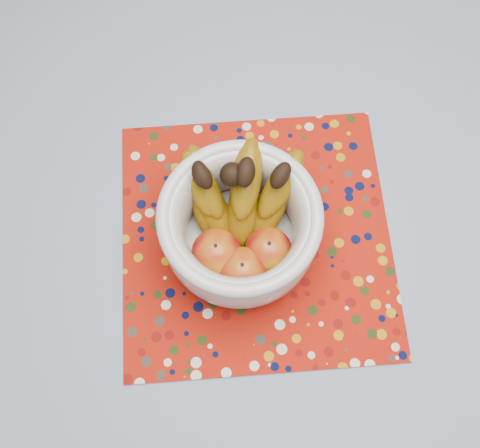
% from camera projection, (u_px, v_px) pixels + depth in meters
% --- Properties ---
extents(table, '(1.20, 1.20, 0.75)m').
position_uv_depth(table, '(304.00, 192.00, 0.99)').
color(table, brown).
rests_on(table, ground).
extents(tablecloth, '(1.32, 1.32, 0.01)m').
position_uv_depth(tablecloth, '(310.00, 172.00, 0.91)').
color(tablecloth, slate).
rests_on(tablecloth, table).
extents(placemat, '(0.45, 0.45, 0.00)m').
position_uv_depth(placemat, '(256.00, 237.00, 0.87)').
color(placemat, '#9A1408').
rests_on(placemat, tablecloth).
extents(fruit_bowl, '(0.26, 0.24, 0.18)m').
position_uv_depth(fruit_bowl, '(237.00, 218.00, 0.79)').
color(fruit_bowl, silver).
rests_on(fruit_bowl, placemat).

